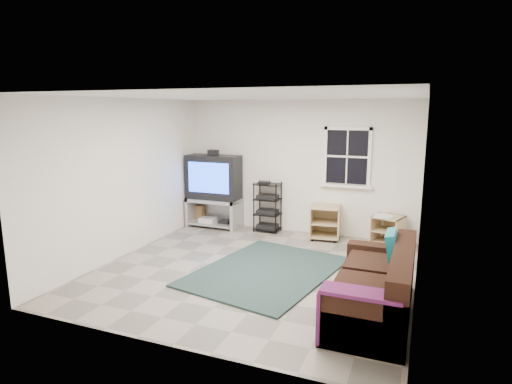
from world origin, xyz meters
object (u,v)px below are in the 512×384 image
at_px(side_table_left, 326,221).
at_px(sofa, 376,290).
at_px(tv_unit, 214,185).
at_px(side_table_right, 388,228).
at_px(av_rack, 268,210).

xyz_separation_m(side_table_left, sofa, (1.24, -2.84, -0.02)).
relative_size(tv_unit, side_table_right, 2.63).
height_order(tv_unit, side_table_right, tv_unit).
relative_size(tv_unit, av_rack, 1.60).
distance_m(side_table_left, sofa, 3.10).
bearing_deg(side_table_left, side_table_right, 0.36).
height_order(av_rack, side_table_left, av_rack).
bearing_deg(tv_unit, side_table_right, 0.92).
relative_size(tv_unit, side_table_left, 2.54).
height_order(tv_unit, av_rack, tv_unit).
bearing_deg(side_table_right, tv_unit, -179.08).
relative_size(tv_unit, sofa, 0.81).
height_order(side_table_right, sofa, sofa).
relative_size(av_rack, side_table_left, 1.59).
bearing_deg(side_table_left, tv_unit, -178.80).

